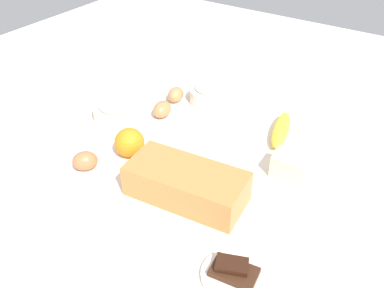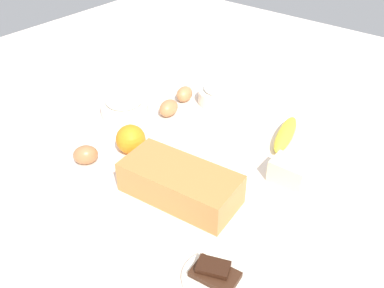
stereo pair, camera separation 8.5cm
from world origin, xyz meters
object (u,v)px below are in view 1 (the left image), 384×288
Objects in this scene: orange_fruit at (130,143)px; chocolate_plate at (234,273)px; butter_block at (291,166)px; egg_loose at (176,95)px; flour_bowl at (117,109)px; sugar_bowl at (209,93)px; banana at (281,129)px; loaf_pan at (186,183)px; egg_beside_bowl at (162,109)px; egg_near_butter at (85,161)px.

orange_fruit is 0.47m from chocolate_plate.
butter_block is at bearing -84.72° from chocolate_plate.
butter_block is at bearing 161.99° from egg_loose.
butter_block is (-0.55, -0.03, -0.00)m from flour_bowl.
sugar_bowl is at bearing -54.25° from chocolate_plate.
orange_fruit reaches higher than banana.
butter_block is 0.69× the size of chocolate_plate.
loaf_pan reaches higher than egg_loose.
flour_bowl reaches higher than chocolate_plate.
egg_beside_bowl reaches higher than chocolate_plate.
banana is 0.52m from chocolate_plate.
egg_beside_bowl is at bearing -50.32° from loaf_pan.
orange_fruit is (0.30, 0.31, 0.02)m from banana.
egg_beside_bowl is 0.54× the size of chocolate_plate.
sugar_bowl is 1.94× the size of egg_loose.
loaf_pan reaches higher than banana.
banana is at bearing -179.16° from egg_loose.
banana is (-0.27, 0.05, -0.01)m from sugar_bowl.
egg_near_butter is 0.49m from chocolate_plate.
butter_block is 1.29× the size of egg_beside_bowl.
loaf_pan is 2.31× the size of sugar_bowl.
flour_bowl is 2.27× the size of egg_near_butter.
egg_loose is (0.46, -0.15, -0.01)m from butter_block.
egg_loose is at bearing -88.30° from egg_near_butter.
banana is (-0.08, -0.37, -0.02)m from loaf_pan.
sugar_bowl is (0.20, -0.42, -0.01)m from loaf_pan.
flour_bowl is 2.27× the size of egg_loose.
loaf_pan is 0.27m from butter_block.
banana is at bearing 169.47° from sugar_bowl.
egg_near_butter is at bearing 30.74° from butter_block.
flour_bowl is 1.17× the size of sugar_bowl.
flour_bowl is at bearing -31.49° from loaf_pan.
egg_loose is at bearing -78.26° from egg_beside_bowl.
egg_loose reaches higher than banana.
sugar_bowl is at bearing -71.10° from loaf_pan.
butter_block is (-0.09, 0.16, 0.01)m from banana.
egg_loose reaches higher than chocolate_plate.
egg_near_butter is 0.50× the size of chocolate_plate.
flour_bowl is 0.20m from orange_fruit.
loaf_pan is 3.25× the size of butter_block.
sugar_bowl is at bearing -29.28° from butter_block.
butter_block reaches higher than egg_loose.
flour_bowl is at bearing 3.40° from butter_block.
loaf_pan reaches higher than sugar_bowl.
egg_loose is (0.29, -0.36, -0.02)m from loaf_pan.
flour_bowl is 0.49m from banana.
orange_fruit reaches higher than flour_bowl.
butter_block reaches higher than chocolate_plate.
sugar_bowl is at bearing -99.73° from egg_near_butter.
banana reaches higher than chocolate_plate.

